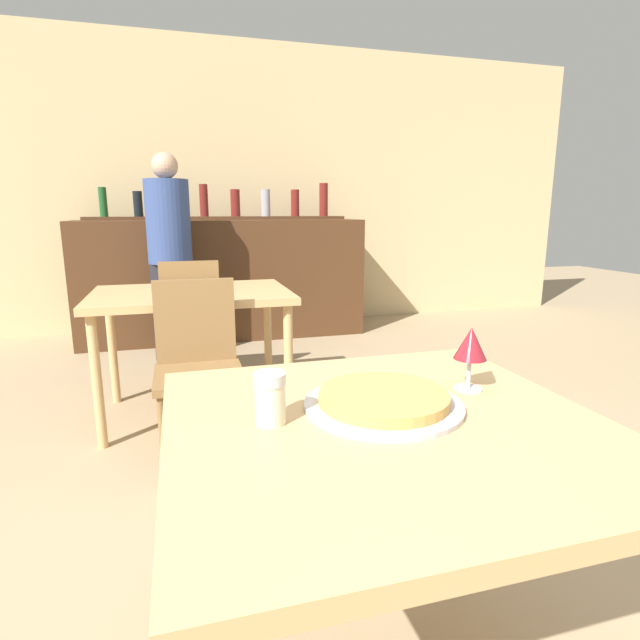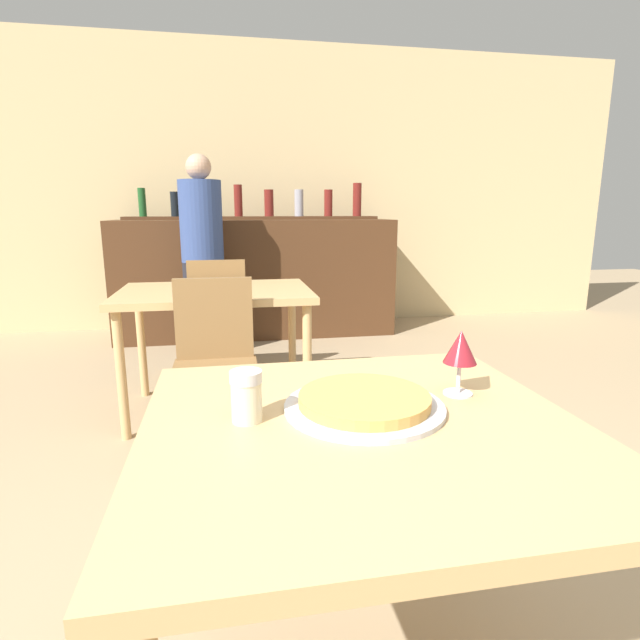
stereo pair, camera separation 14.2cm
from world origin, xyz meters
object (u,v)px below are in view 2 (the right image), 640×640
object	(u,v)px
pizza_tray	(364,403)
person_standing	(202,249)
chair_far_side_front	(215,355)
wine_glass	(460,349)
chair_far_side_back	(218,310)
cheese_shaker	(246,396)

from	to	relation	value
pizza_tray	person_standing	distance (m)	3.22
chair_far_side_front	person_standing	xyz separation A→B (m)	(-0.12, 1.83, 0.37)
wine_glass	person_standing	bearing A→B (deg)	103.20
chair_far_side_back	person_standing	size ratio (longest dim) A/B	0.53
person_standing	wine_glass	size ratio (longest dim) A/B	10.20
cheese_shaker	wine_glass	world-z (taller)	wine_glass
pizza_tray	cheese_shaker	distance (m)	0.26
chair_far_side_back	wine_glass	world-z (taller)	wine_glass
chair_far_side_back	pizza_tray	bearing A→B (deg)	98.40
pizza_tray	person_standing	size ratio (longest dim) A/B	0.22
pizza_tray	person_standing	world-z (taller)	person_standing
chair_far_side_back	pizza_tray	world-z (taller)	chair_far_side_back
pizza_tray	chair_far_side_front	bearing A→B (deg)	105.05
chair_far_side_front	person_standing	size ratio (longest dim) A/B	0.53
chair_far_side_back	wine_glass	distance (m)	2.52
chair_far_side_front	pizza_tray	world-z (taller)	chair_far_side_front
chair_far_side_front	wine_glass	world-z (taller)	wine_glass
chair_far_side_back	pizza_tray	xyz separation A→B (m)	(0.36, -2.47, 0.26)
cheese_shaker	person_standing	xyz separation A→B (m)	(-0.22, 3.20, 0.07)
chair_far_side_back	pizza_tray	distance (m)	2.51
chair_far_side_back	pizza_tray	size ratio (longest dim) A/B	2.41
chair_far_side_front	chair_far_side_back	xyz separation A→B (m)	(0.00, 1.11, 0.00)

